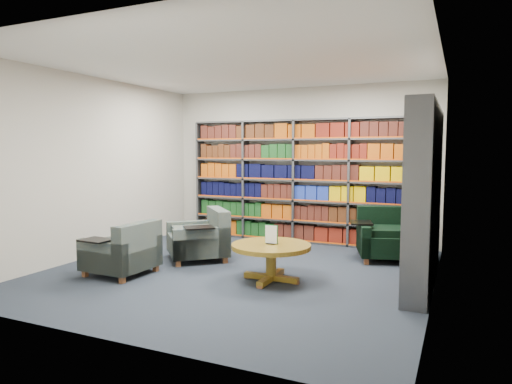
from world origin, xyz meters
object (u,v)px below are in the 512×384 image
at_px(chair_teal_left, 203,239).
at_px(chair_green_right, 386,238).
at_px(coffee_table, 271,252).
at_px(chair_teal_front, 125,253).

distance_m(chair_teal_left, chair_green_right, 2.82).
height_order(chair_green_right, coffee_table, chair_green_right).
distance_m(chair_green_right, coffee_table, 2.20).
xyz_separation_m(chair_teal_left, coffee_table, (1.40, -0.66, 0.07)).
xyz_separation_m(chair_teal_front, coffee_table, (1.90, 0.53, 0.09)).
height_order(chair_teal_left, coffee_table, chair_teal_left).
xyz_separation_m(chair_green_right, coffee_table, (-1.15, -1.87, 0.07)).
bearing_deg(chair_teal_left, coffee_table, -25.22).
bearing_deg(chair_green_right, chair_teal_left, -154.50).
bearing_deg(chair_green_right, coffee_table, -121.53).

